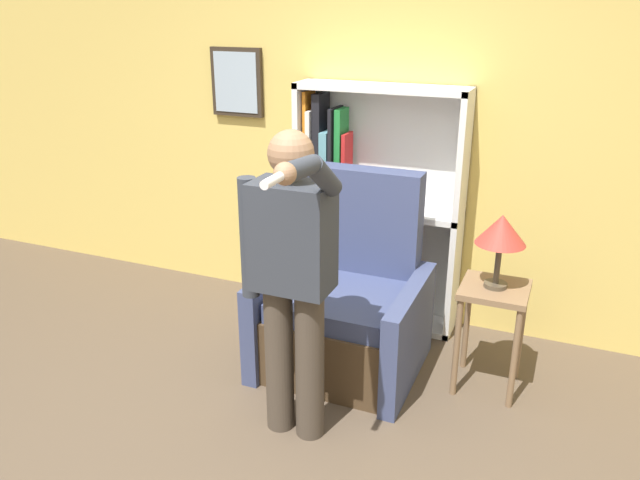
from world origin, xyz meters
The scene contains 6 objects.
wall_back centered at (-0.01, 2.03, 1.40)m, with size 8.00×0.11×2.80m.
bookcase centered at (-0.17, 1.87, 0.82)m, with size 1.15×0.28×1.67m.
armchair centered at (-0.02, 1.22, 0.37)m, with size 0.95×0.86×1.20m.
person_standing centered at (-0.02, 0.46, 0.92)m, with size 0.54×0.78×1.63m.
side_table centered at (0.86, 1.28, 0.51)m, with size 0.38×0.38×0.66m.
table_lamp centered at (0.86, 1.28, 0.99)m, with size 0.28×0.28×0.43m.
Camera 1 is at (1.18, -2.05, 2.16)m, focal length 35.00 mm.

